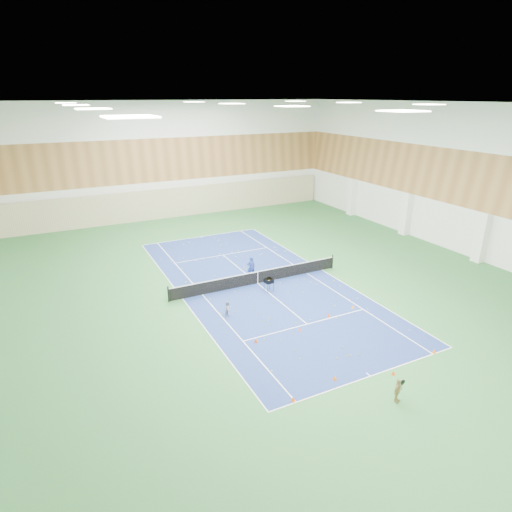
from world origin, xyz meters
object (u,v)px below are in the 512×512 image
at_px(child_court, 228,309).
at_px(tennis_net, 258,276).
at_px(ball_cart, 269,285).
at_px(child_apron, 398,390).
at_px(coach, 251,267).

bearing_deg(child_court, tennis_net, 9.69).
relative_size(tennis_net, ball_cart, 13.58).
bearing_deg(tennis_net, child_court, -137.40).
bearing_deg(child_apron, child_court, 85.20).
distance_m(child_court, child_apron, 10.93).
relative_size(coach, ball_cart, 1.75).
relative_size(coach, child_court, 1.71).
height_order(tennis_net, ball_cart, tennis_net).
bearing_deg(child_court, coach, 17.63).
xyz_separation_m(child_apron, ball_cart, (0.28, 12.29, -0.10)).
height_order(child_court, ball_cart, child_court).
height_order(coach, child_court, coach).
relative_size(coach, child_apron, 1.44).
xyz_separation_m(child_court, ball_cart, (3.80, 1.94, -0.01)).
height_order(tennis_net, child_court, tennis_net).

